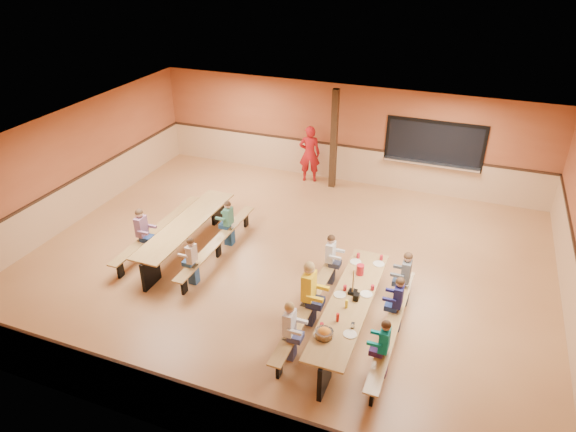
% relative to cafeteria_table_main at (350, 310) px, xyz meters
% --- Properties ---
extents(ground, '(12.00, 12.00, 0.00)m').
position_rel_cafeteria_table_main_xyz_m(ground, '(-2.00, 1.78, -0.53)').
color(ground, '#9E663C').
rests_on(ground, ground).
extents(room_envelope, '(12.04, 10.04, 3.02)m').
position_rel_cafeteria_table_main_xyz_m(room_envelope, '(-2.00, 1.78, 0.16)').
color(room_envelope, '#9C502D').
rests_on(room_envelope, ground).
extents(kitchen_pass_through, '(2.78, 0.28, 1.38)m').
position_rel_cafeteria_table_main_xyz_m(kitchen_pass_through, '(0.60, 6.74, 0.96)').
color(kitchen_pass_through, black).
rests_on(kitchen_pass_through, ground).
extents(structural_post, '(0.18, 0.18, 3.00)m').
position_rel_cafeteria_table_main_xyz_m(structural_post, '(-2.20, 6.18, 0.97)').
color(structural_post, black).
rests_on(structural_post, ground).
extents(cafeteria_table_main, '(1.91, 3.70, 0.74)m').
position_rel_cafeteria_table_main_xyz_m(cafeteria_table_main, '(0.00, 0.00, 0.00)').
color(cafeteria_table_main, '#9E753E').
rests_on(cafeteria_table_main, ground).
extents(cafeteria_table_second, '(1.91, 3.70, 0.74)m').
position_rel_cafeteria_table_main_xyz_m(cafeteria_table_second, '(-4.44, 1.46, 0.00)').
color(cafeteria_table_second, '#9E753E').
rests_on(cafeteria_table_second, ground).
extents(seated_child_white_left, '(0.37, 0.30, 1.22)m').
position_rel_cafeteria_table_main_xyz_m(seated_child_white_left, '(-0.83, -1.05, 0.08)').
color(seated_child_white_left, white).
rests_on(seated_child_white_left, ground).
extents(seated_adult_yellow, '(0.46, 0.37, 1.39)m').
position_rel_cafeteria_table_main_xyz_m(seated_adult_yellow, '(-0.83, -0.01, 0.17)').
color(seated_adult_yellow, yellow).
rests_on(seated_adult_yellow, ground).
extents(seated_child_grey_left, '(0.36, 0.29, 1.18)m').
position_rel_cafeteria_table_main_xyz_m(seated_child_grey_left, '(-0.83, 1.43, 0.06)').
color(seated_child_grey_left, silver).
rests_on(seated_child_grey_left, ground).
extents(seated_child_teal_right, '(0.35, 0.29, 1.17)m').
position_rel_cafeteria_table_main_xyz_m(seated_child_teal_right, '(0.83, -0.86, 0.06)').
color(seated_child_teal_right, '#0C8586').
rests_on(seated_child_teal_right, ground).
extents(seated_child_navy_right, '(0.35, 0.29, 1.18)m').
position_rel_cafeteria_table_main_xyz_m(seated_child_navy_right, '(0.83, 0.42, 0.06)').
color(seated_child_navy_right, navy).
rests_on(seated_child_navy_right, ground).
extents(seated_child_char_right, '(0.38, 0.31, 1.22)m').
position_rel_cafeteria_table_main_xyz_m(seated_child_char_right, '(0.83, 1.26, 0.08)').
color(seated_child_char_right, '#545A5E').
rests_on(seated_child_char_right, ground).
extents(seated_child_purple_sec, '(0.39, 0.32, 1.24)m').
position_rel_cafeteria_table_main_xyz_m(seated_child_purple_sec, '(-5.26, 0.84, 0.10)').
color(seated_child_purple_sec, '#86597A').
rests_on(seated_child_purple_sec, ground).
extents(seated_child_green_sec, '(0.35, 0.29, 1.17)m').
position_rel_cafeteria_table_main_xyz_m(seated_child_green_sec, '(-3.61, 2.05, 0.06)').
color(seated_child_green_sec, '#3B785F').
rests_on(seated_child_green_sec, ground).
extents(seated_child_tan_sec, '(0.33, 0.27, 1.12)m').
position_rel_cafeteria_table_main_xyz_m(seated_child_tan_sec, '(-3.61, 0.31, 0.03)').
color(seated_child_tan_sec, beige).
rests_on(seated_child_tan_sec, ground).
extents(standing_woman, '(0.74, 0.58, 1.78)m').
position_rel_cafeteria_table_main_xyz_m(standing_woman, '(-3.00, 6.33, 0.36)').
color(standing_woman, '#A31216').
rests_on(standing_woman, ground).
extents(punch_pitcher, '(0.16, 0.16, 0.22)m').
position_rel_cafeteria_table_main_xyz_m(punch_pitcher, '(-0.05, 0.91, 0.32)').
color(punch_pitcher, red).
rests_on(punch_pitcher, cafeteria_table_main).
extents(chip_bowl, '(0.32, 0.32, 0.15)m').
position_rel_cafeteria_table_main_xyz_m(chip_bowl, '(-0.17, -1.11, 0.29)').
color(chip_bowl, orange).
rests_on(chip_bowl, cafeteria_table_main).
extents(napkin_dispenser, '(0.10, 0.14, 0.13)m').
position_rel_cafeteria_table_main_xyz_m(napkin_dispenser, '(0.09, 0.08, 0.28)').
color(napkin_dispenser, black).
rests_on(napkin_dispenser, cafeteria_table_main).
extents(condiment_mustard, '(0.06, 0.06, 0.17)m').
position_rel_cafeteria_table_main_xyz_m(condiment_mustard, '(-0.02, -0.22, 0.30)').
color(condiment_mustard, yellow).
rests_on(condiment_mustard, cafeteria_table_main).
extents(condiment_ketchup, '(0.06, 0.06, 0.17)m').
position_rel_cafeteria_table_main_xyz_m(condiment_ketchup, '(-0.06, -0.64, 0.30)').
color(condiment_ketchup, '#B2140F').
rests_on(condiment_ketchup, cafeteria_table_main).
extents(table_paddle, '(0.16, 0.16, 0.56)m').
position_rel_cafeteria_table_main_xyz_m(table_paddle, '(-0.02, 0.24, 0.35)').
color(table_paddle, black).
rests_on(table_paddle, cafeteria_table_main).
extents(place_settings, '(0.65, 3.30, 0.11)m').
position_rel_cafeteria_table_main_xyz_m(place_settings, '(0.00, 0.00, 0.27)').
color(place_settings, beige).
rests_on(place_settings, cafeteria_table_main).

